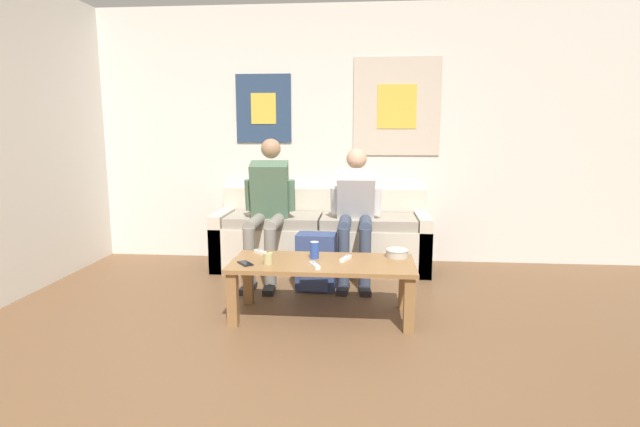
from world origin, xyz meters
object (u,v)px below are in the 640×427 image
object	(u,v)px
coffee_table	(322,270)
ceramic_bowl	(397,252)
pillar_candle	(268,259)
backpack	(316,263)
game_controller_far_center	(315,265)
cell_phone	(245,263)
drink_can_blue	(315,250)
person_seated_teen	(356,208)
couch	(321,239)
person_seated_adult	(268,203)
game_controller_near_right	(261,252)
game_controller_near_left	(346,259)

from	to	relation	value
coffee_table	ceramic_bowl	world-z (taller)	ceramic_bowl
pillar_candle	coffee_table	bearing A→B (deg)	15.28
backpack	coffee_table	bearing A→B (deg)	-80.29
game_controller_far_center	cell_phone	xyz separation A→B (m)	(-0.49, 0.03, -0.01)
drink_can_blue	cell_phone	world-z (taller)	drink_can_blue
person_seated_teen	pillar_candle	distance (m)	1.26
couch	backpack	bearing A→B (deg)	-88.73
couch	drink_can_blue	xyz separation A→B (m)	(0.06, -1.24, 0.19)
person_seated_adult	backpack	bearing A→B (deg)	-36.12
game_controller_far_center	drink_can_blue	bearing A→B (deg)	95.91
drink_can_blue	pillar_candle	bearing A→B (deg)	-149.05
person_seated_adult	backpack	world-z (taller)	person_seated_adult
game_controller_near_right	game_controller_far_center	distance (m)	0.55
ceramic_bowl	cell_phone	xyz separation A→B (m)	(-1.07, -0.30, -0.03)
couch	game_controller_near_left	bearing A→B (deg)	-77.41
person_seated_teen	game_controller_near_left	world-z (taller)	person_seated_teen
person_seated_teen	game_controller_far_center	size ratio (longest dim) A/B	8.01
ceramic_bowl	person_seated_adult	bearing A→B (deg)	145.00
backpack	person_seated_adult	bearing A→B (deg)	143.88
game_controller_far_center	cell_phone	size ratio (longest dim) A/B	0.98
person_seated_adult	coffee_table	bearing A→B (deg)	-58.91
ceramic_bowl	pillar_candle	size ratio (longest dim) A/B	1.87
couch	person_seated_adult	distance (m)	0.70
couch	person_seated_adult	xyz separation A→B (m)	(-0.46, -0.36, 0.40)
ceramic_bowl	game_controller_far_center	xyz separation A→B (m)	(-0.58, -0.33, -0.02)
person_seated_adult	drink_can_blue	world-z (taller)	person_seated_adult
backpack	game_controller_far_center	world-z (taller)	backpack
drink_can_blue	game_controller_near_left	bearing A→B (deg)	-8.48
game_controller_near_right	pillar_candle	bearing A→B (deg)	-68.81
couch	game_controller_far_center	xyz separation A→B (m)	(0.08, -1.47, 0.14)
couch	ceramic_bowl	size ratio (longest dim) A/B	12.08
couch	game_controller_near_left	size ratio (longest dim) A/B	13.98
coffee_table	cell_phone	xyz separation A→B (m)	(-0.53, -0.12, 0.07)
backpack	game_controller_far_center	distance (m)	0.79
person_seated_adult	ceramic_bowl	xyz separation A→B (m)	(1.12, -0.78, -0.24)
person_seated_adult	pillar_candle	bearing A→B (deg)	-79.03
ceramic_bowl	game_controller_near_right	distance (m)	1.02
drink_can_blue	cell_phone	distance (m)	0.51
backpack	game_controller_far_center	xyz separation A→B (m)	(0.06, -0.77, 0.19)
coffee_table	pillar_candle	size ratio (longest dim) A/B	14.31
coffee_table	person_seated_teen	world-z (taller)	person_seated_teen
couch	cell_phone	distance (m)	1.50
person_seated_adult	cell_phone	world-z (taller)	person_seated_adult
backpack	pillar_candle	xyz separation A→B (m)	(-0.27, -0.72, 0.22)
ceramic_bowl	game_controller_near_right	bearing A→B (deg)	-179.98
person_seated_adult	drink_can_blue	bearing A→B (deg)	-59.63
coffee_table	ceramic_bowl	xyz separation A→B (m)	(0.54, 0.18, 0.10)
coffee_table	drink_can_blue	world-z (taller)	drink_can_blue
person_seated_teen	coffee_table	bearing A→B (deg)	-102.11
person_seated_teen	game_controller_far_center	xyz separation A→B (m)	(-0.25, -1.15, -0.23)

